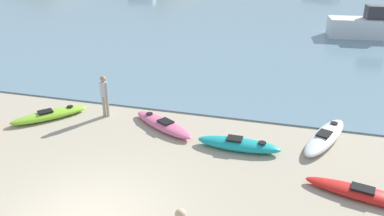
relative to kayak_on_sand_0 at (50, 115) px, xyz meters
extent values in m
cube|color=slate|center=(4.54, 36.90, -0.13)|extent=(160.00, 70.00, 0.06)
ellipsoid|color=#8CCC2D|center=(0.00, 0.00, 0.00)|extent=(2.49, 2.72, 0.32)
cube|color=black|center=(-0.10, -0.11, 0.18)|extent=(0.65, 0.67, 0.05)
cylinder|color=black|center=(0.53, 0.62, 0.17)|extent=(0.25, 0.25, 0.02)
ellipsoid|color=teal|center=(7.59, -0.40, 0.02)|extent=(2.83, 0.80, 0.36)
cube|color=black|center=(7.45, -0.39, 0.22)|extent=(0.51, 0.42, 0.05)
cylinder|color=black|center=(8.36, -0.41, 0.21)|extent=(0.26, 0.26, 0.02)
ellipsoid|color=#E5668C|center=(4.60, 0.43, -0.01)|extent=(3.02, 2.27, 0.30)
cube|color=black|center=(4.73, 0.35, 0.16)|extent=(0.69, 0.65, 0.05)
cylinder|color=black|center=(3.88, 0.88, 0.15)|extent=(0.27, 0.27, 0.02)
ellipsoid|color=red|center=(11.41, -2.14, -0.03)|extent=(3.43, 1.38, 0.26)
cube|color=black|center=(11.24, -2.11, 0.12)|extent=(0.67, 0.49, 0.05)
ellipsoid|color=white|center=(10.42, 0.97, 0.01)|extent=(1.92, 3.39, 0.34)
cube|color=black|center=(10.36, 0.82, 0.21)|extent=(0.61, 0.71, 0.05)
cylinder|color=black|center=(10.75, 1.83, 0.19)|extent=(0.27, 0.27, 0.02)
sphere|color=tan|center=(7.28, -5.93, 1.40)|extent=(0.23, 0.23, 0.23)
cylinder|color=gray|center=(1.96, 0.84, 0.26)|extent=(0.12, 0.12, 0.85)
cylinder|color=gray|center=(2.11, 0.84, 0.26)|extent=(0.12, 0.12, 0.85)
cube|color=#B2B2B7|center=(2.03, 0.84, 0.99)|extent=(0.23, 0.26, 0.60)
cylinder|color=#B2B2B7|center=(1.91, 0.84, 1.00)|extent=(0.09, 0.09, 0.57)
cylinder|color=#B2B2B7|center=(2.16, 0.84, 1.00)|extent=(0.09, 0.09, 0.57)
sphere|color=#A37A5B|center=(2.03, 0.84, 1.41)|extent=(0.23, 0.23, 0.23)
cube|color=white|center=(14.04, 18.59, 0.58)|extent=(5.64, 2.60, 1.36)
cube|color=#333338|center=(14.58, 18.64, 1.73)|extent=(1.75, 1.41, 0.95)
camera|label=1|loc=(9.05, -11.44, 6.15)|focal=35.00mm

